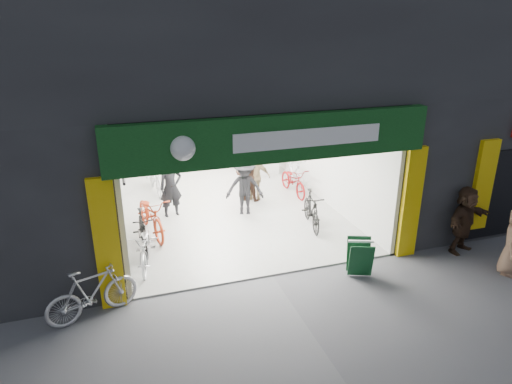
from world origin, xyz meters
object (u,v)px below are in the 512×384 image
parked_bike (92,293)px  sandwich_board (360,257)px  bike_left_front (146,247)px  bike_right_front (312,210)px

parked_bike → sandwich_board: parked_bike is taller
bike_left_front → parked_bike: bearing=-115.3°
sandwich_board → parked_bike: bearing=-161.3°
bike_left_front → parked_bike: (-1.10, -1.61, 0.06)m
bike_left_front → sandwich_board: (4.28, -1.81, -0.02)m
bike_right_front → sandwich_board: (-0.02, -2.50, -0.06)m
bike_right_front → sandwich_board: 2.50m
bike_left_front → bike_right_front: 4.35m
bike_right_front → parked_bike: size_ratio=0.95×
bike_left_front → bike_right_front: bearing=18.2°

